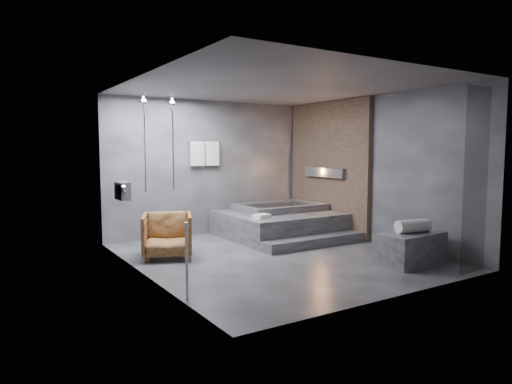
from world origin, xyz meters
TOP-DOWN VIEW (x-y plane):
  - room at (0.40, 0.24)m, footprint 5.00×5.04m
  - tub_deck at (1.05, 1.45)m, footprint 2.20×2.00m
  - tub_step at (1.05, 0.27)m, footprint 2.20×0.36m
  - concrete_bench at (1.49, -1.51)m, footprint 1.12×0.66m
  - driftwood_chair at (-1.58, 0.91)m, footprint 1.04×1.05m
  - rolled_towel at (1.53, -1.52)m, footprint 0.60×0.31m
  - deck_towel at (0.29, 0.92)m, footprint 0.33×0.27m

SIDE VIEW (x-z plane):
  - tub_step at x=1.05m, z-range 0.00..0.18m
  - concrete_bench at x=1.49m, z-range 0.00..0.49m
  - tub_deck at x=1.05m, z-range 0.00..0.50m
  - driftwood_chair at x=-1.58m, z-range 0.00..0.74m
  - deck_towel at x=0.29m, z-range 0.50..0.58m
  - rolled_towel at x=1.53m, z-range 0.49..0.70m
  - room at x=0.40m, z-range 0.32..3.14m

